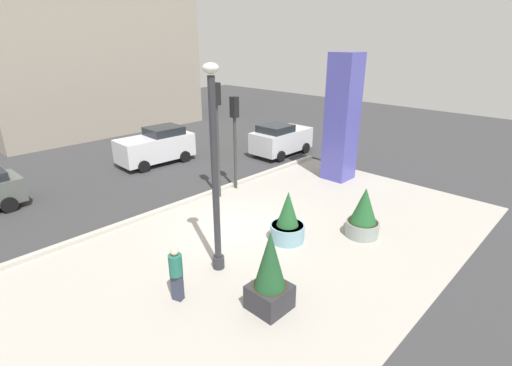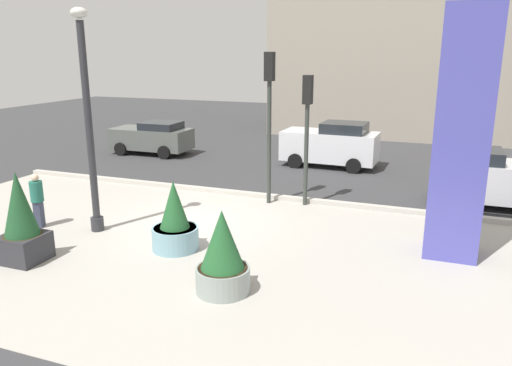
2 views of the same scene
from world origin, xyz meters
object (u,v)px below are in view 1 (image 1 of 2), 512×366
(potted_plant_mid_plaza, at_px, (270,274))
(car_curb_east, at_px, (156,146))
(art_pillar_blue, at_px, (342,119))
(potted_plant_by_pillar, at_px, (364,215))
(traffic_light_far_side, at_px, (217,123))
(lamp_post, at_px, (215,178))
(pedestrian_crossing, at_px, (176,272))
(car_passing_lane, at_px, (281,139))
(potted_plant_near_right, at_px, (288,222))
(traffic_light_corner, at_px, (235,128))

(potted_plant_mid_plaza, height_order, car_curb_east, potted_plant_mid_plaza)
(art_pillar_blue, relative_size, car_curb_east, 1.44)
(potted_plant_by_pillar, bearing_deg, art_pillar_blue, 40.77)
(traffic_light_far_side, bearing_deg, lamp_post, -131.17)
(potted_plant_by_pillar, relative_size, car_curb_east, 0.44)
(traffic_light_far_side, relative_size, pedestrian_crossing, 3.11)
(potted_plant_by_pillar, relative_size, car_passing_lane, 0.48)
(potted_plant_mid_plaza, height_order, potted_plant_near_right, potted_plant_mid_plaza)
(car_curb_east, distance_m, pedestrian_crossing, 12.46)
(lamp_post, bearing_deg, potted_plant_by_pillar, -23.60)
(traffic_light_corner, height_order, car_passing_lane, traffic_light_corner)
(potted_plant_by_pillar, bearing_deg, traffic_light_corner, 89.79)
(potted_plant_mid_plaza, bearing_deg, potted_plant_by_pillar, 2.59)
(lamp_post, relative_size, potted_plant_near_right, 3.30)
(car_curb_east, height_order, pedestrian_crossing, car_curb_east)
(potted_plant_mid_plaza, height_order, car_passing_lane, potted_plant_mid_plaza)
(potted_plant_by_pillar, xyz_separation_m, traffic_light_corner, (0.02, 6.60, 2.07))
(potted_plant_near_right, distance_m, traffic_light_far_side, 5.44)
(traffic_light_corner, bearing_deg, lamp_post, -137.80)
(art_pillar_blue, xyz_separation_m, car_curb_east, (-4.93, 8.66, -2.03))
(potted_plant_near_right, bearing_deg, car_curb_east, 81.08)
(potted_plant_by_pillar, distance_m, pedestrian_crossing, 6.88)
(potted_plant_mid_plaza, bearing_deg, car_curb_east, 69.51)
(lamp_post, distance_m, potted_plant_near_right, 3.60)
(potted_plant_near_right, height_order, traffic_light_far_side, traffic_light_far_side)
(pedestrian_crossing, bearing_deg, lamp_post, 11.50)
(art_pillar_blue, bearing_deg, potted_plant_near_right, -161.70)
(car_curb_east, xyz_separation_m, pedestrian_crossing, (-6.24, -10.78, -0.11))
(potted_plant_by_pillar, bearing_deg, lamp_post, 156.40)
(lamp_post, distance_m, traffic_light_corner, 6.64)
(car_curb_east, relative_size, car_passing_lane, 1.10)
(potted_plant_by_pillar, height_order, potted_plant_mid_plaza, potted_plant_mid_plaza)
(potted_plant_by_pillar, distance_m, traffic_light_far_side, 6.96)
(pedestrian_crossing, bearing_deg, art_pillar_blue, 10.75)
(potted_plant_mid_plaza, xyz_separation_m, pedestrian_crossing, (-1.46, 2.02, -0.16))
(potted_plant_near_right, distance_m, pedestrian_crossing, 4.54)
(car_passing_lane, bearing_deg, traffic_light_corner, -159.98)
(potted_plant_by_pillar, height_order, pedestrian_crossing, potted_plant_by_pillar)
(car_curb_east, distance_m, car_passing_lane, 7.22)
(lamp_post, xyz_separation_m, traffic_light_corner, (4.92, 4.46, -0.07))
(potted_plant_mid_plaza, relative_size, car_curb_east, 0.54)
(traffic_light_far_side, height_order, car_passing_lane, traffic_light_far_side)
(potted_plant_by_pillar, xyz_separation_m, potted_plant_near_right, (-2.11, 1.71, -0.10))
(lamp_post, xyz_separation_m, art_pillar_blue, (9.42, 1.77, 0.06))
(car_passing_lane, bearing_deg, art_pillar_blue, -103.51)
(lamp_post, bearing_deg, pedestrian_crossing, -168.50)
(art_pillar_blue, distance_m, pedestrian_crossing, 11.57)
(art_pillar_blue, height_order, potted_plant_by_pillar, art_pillar_blue)
(lamp_post, relative_size, traffic_light_far_side, 1.22)
(traffic_light_corner, xyz_separation_m, traffic_light_far_side, (-1.21, -0.21, 0.45))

